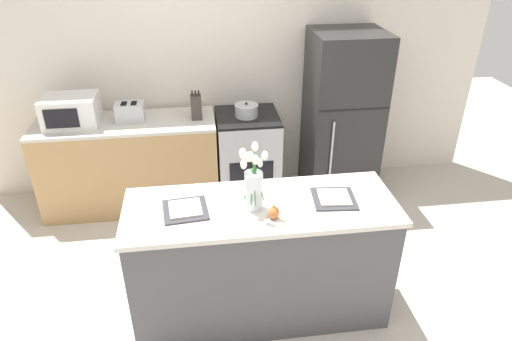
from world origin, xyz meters
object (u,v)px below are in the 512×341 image
Objects in this scene: plate_setting_left at (185,209)px; microwave at (71,111)px; plate_setting_right at (334,198)px; toaster at (130,112)px; flower_vase at (253,184)px; refrigerator at (342,117)px; pear_figurine at (274,212)px; knife_block at (196,107)px; cooking_pot at (246,110)px; stove_range at (248,157)px.

plate_setting_left is 0.64× the size of microwave.
microwave is (-2.01, 1.60, 0.10)m from plate_setting_right.
flower_vase is at bearing -60.16° from toaster.
refrigerator reaches higher than flower_vase.
flower_vase is at bearing 129.88° from pear_figurine.
refrigerator reaches higher than toaster.
plate_setting_right is 1.14× the size of knife_block.
microwave is at bearing -177.84° from toaster.
cooking_pot is (0.14, 1.60, -0.15)m from flower_vase.
pear_figurine is (-0.04, -1.76, 0.53)m from stove_range.
stove_range is at bearing 84.57° from flower_vase.
microwave is (-2.56, -0.00, 0.20)m from refrigerator.
knife_block is (-0.33, 1.63, -0.10)m from flower_vase.
flower_vase is 3.77× the size of pear_figurine.
flower_vase is at bearing -78.57° from knife_block.
stove_range is 1.72m from plate_setting_right.
toaster is 0.61m from knife_block.
refrigerator is 2.05m from toaster.
cooking_pot is at bearing 104.36° from plate_setting_right.
plate_setting_left is at bearing 180.00° from plate_setting_right.
pear_figurine is 0.25× the size of microwave.
refrigerator is at bearing 70.75° from plate_setting_right.
plate_setting_right is at bearing 2.87° from flower_vase.
pear_figurine is (0.11, -0.13, -0.14)m from flower_vase.
cooking_pot is (-0.96, -0.02, 0.13)m from refrigerator.
refrigerator is 1.70m from plate_setting_right.
plate_setting_left is at bearing -133.98° from refrigerator.
plate_setting_right reaches higher than stove_range.
pear_figurine is at bearing -75.98° from knife_block.
cooking_pot is (0.58, 1.57, 0.02)m from plate_setting_left.
toaster is 0.52m from microwave.
refrigerator is at bearing 60.50° from pear_figurine.
toaster is at bearing 179.49° from refrigerator.
pear_figurine is 1.81m from knife_block.
toaster is 1.24× the size of cooking_pot.
flower_vase is at bearing -48.07° from microwave.
cooking_pot reaches higher than stove_range.
plate_setting_right is 1.82m from knife_block.
knife_block reaches higher than toaster.
toaster is 1.09m from cooking_pot.
cooking_pot is at bearing 84.89° from flower_vase.
plate_setting_right is (-0.56, -1.60, 0.11)m from refrigerator.
refrigerator is 3.49× the size of microwave.
cooking_pot is at bearing -116.93° from stove_range.
refrigerator reaches higher than microwave.
cooking_pot is (1.09, -0.04, -0.03)m from toaster.
plate_setting_left is at bearing -110.34° from stove_range.
knife_block is at bearing -1.68° from toaster.
toaster is at bearing 179.02° from stove_range.
flower_vase is 1.45× the size of plate_setting_left.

